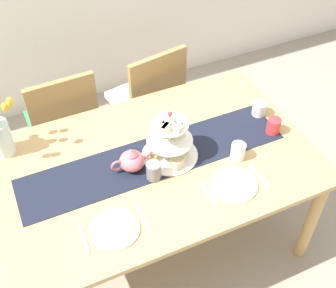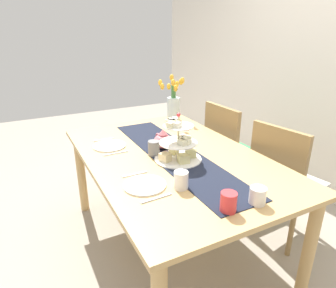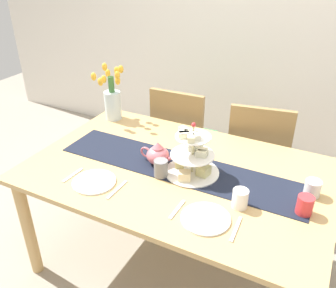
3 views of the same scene
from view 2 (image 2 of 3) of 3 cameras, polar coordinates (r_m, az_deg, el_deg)
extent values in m
plane|color=gray|center=(2.36, 0.63, -18.56)|extent=(8.00, 8.00, 0.00)
cube|color=tan|center=(1.98, 0.72, -2.52)|extent=(1.68, 1.07, 0.03)
cylinder|color=tan|center=(2.67, -16.20, -5.48)|extent=(0.07, 0.07, 0.70)
cylinder|color=tan|center=(2.95, 1.65, -1.91)|extent=(0.07, 0.07, 0.70)
cylinder|color=tan|center=(1.95, 25.24, -17.90)|extent=(0.07, 0.07, 0.70)
cylinder|color=olive|center=(2.88, 17.45, -6.72)|extent=(0.04, 0.04, 0.41)
cylinder|color=olive|center=(3.11, 12.70, -4.11)|extent=(0.04, 0.04, 0.41)
cylinder|color=olive|center=(2.66, 12.00, -8.72)|extent=(0.04, 0.04, 0.41)
cylinder|color=olive|center=(2.90, 7.34, -5.70)|extent=(0.04, 0.04, 0.41)
cube|color=#389356|center=(2.78, 12.75, -2.03)|extent=(0.44, 0.44, 0.05)
cube|color=olive|center=(2.57, 10.04, 2.22)|extent=(0.42, 0.05, 0.45)
cylinder|color=olive|center=(2.59, 26.71, -11.59)|extent=(0.04, 0.04, 0.41)
cylinder|color=olive|center=(2.73, 20.02, -8.76)|extent=(0.04, 0.04, 0.41)
cylinder|color=olive|center=(2.31, 22.45, -15.03)|extent=(0.04, 0.04, 0.41)
cylinder|color=olive|center=(2.47, 15.26, -11.57)|extent=(0.04, 0.04, 0.41)
cube|color=silver|center=(2.41, 21.85, -7.02)|extent=(0.49, 0.49, 0.05)
cube|color=olive|center=(2.15, 20.07, -2.75)|extent=(0.42, 0.11, 0.45)
cube|color=black|center=(1.98, 1.17, -1.97)|extent=(1.44, 0.31, 0.00)
cylinder|color=beige|center=(1.85, 1.96, 1.04)|extent=(0.01, 0.01, 0.28)
cylinder|color=white|center=(1.90, 1.91, -2.83)|extent=(0.30, 0.30, 0.01)
cylinder|color=white|center=(1.86, 1.95, 0.26)|extent=(0.24, 0.24, 0.01)
cylinder|color=white|center=(1.82, 2.00, 3.48)|extent=(0.19, 0.19, 0.01)
cube|color=beige|center=(1.84, 2.85, -2.81)|extent=(0.07, 0.08, 0.05)
cube|color=beige|center=(1.92, 4.34, -1.76)|extent=(0.08, 0.08, 0.05)
cube|color=#D8CA79|center=(1.97, 1.04, -1.23)|extent=(0.07, 0.07, 0.04)
cube|color=beige|center=(1.86, -0.54, -2.54)|extent=(0.08, 0.08, 0.05)
cube|color=beige|center=(1.81, 2.63, 0.29)|extent=(0.06, 0.04, 0.03)
cube|color=beige|center=(1.83, 3.44, 0.47)|extent=(0.07, 0.06, 0.03)
cube|color=silver|center=(1.87, 3.54, 1.01)|extent=(0.05, 0.06, 0.03)
cube|color=#ECE4C6|center=(1.89, 2.78, 1.25)|extent=(0.05, 0.06, 0.03)
cube|color=#E8E9C0|center=(1.87, 1.41, 4.55)|extent=(0.07, 0.05, 0.03)
cube|color=#F1E4BF|center=(1.84, 0.72, 4.30)|extent=(0.07, 0.06, 0.03)
cube|color=beige|center=(1.83, 0.42, 4.19)|extent=(0.07, 0.06, 0.03)
cube|color=beige|center=(1.78, 0.61, 3.72)|extent=(0.06, 0.07, 0.03)
cube|color=#ECE7C9|center=(1.78, 1.80, 3.72)|extent=(0.06, 0.07, 0.03)
sphere|color=red|center=(1.80, 2.03, 5.57)|extent=(0.02, 0.02, 0.02)
ellipsoid|color=#D66B75|center=(2.06, -0.95, 0.53)|extent=(0.13, 0.13, 0.10)
cone|color=#D66B75|center=(2.04, -0.96, 2.32)|extent=(0.06, 0.06, 0.04)
cylinder|color=#D66B75|center=(1.98, 0.21, -0.03)|extent=(0.07, 0.02, 0.06)
torus|color=#D66B75|center=(2.13, -1.91, 1.21)|extent=(0.07, 0.01, 0.07)
cylinder|color=silver|center=(2.71, 1.05, 6.73)|extent=(0.12, 0.12, 0.20)
cylinder|color=#3D7538|center=(2.67, 1.07, 9.87)|extent=(0.04, 0.04, 0.12)
ellipsoid|color=yellow|center=(2.59, 1.47, 10.58)|extent=(0.04, 0.04, 0.06)
ellipsoid|color=yellow|center=(2.64, 2.77, 11.98)|extent=(0.04, 0.04, 0.06)
ellipsoid|color=yellow|center=(2.69, 2.47, 11.75)|extent=(0.04, 0.04, 0.06)
ellipsoid|color=yellow|center=(2.76, 1.72, 11.36)|extent=(0.04, 0.04, 0.06)
ellipsoid|color=yellow|center=(2.69, 0.70, 12.58)|extent=(0.04, 0.04, 0.06)
ellipsoid|color=yellow|center=(2.68, 0.16, 10.90)|extent=(0.04, 0.04, 0.06)
ellipsoid|color=yellow|center=(2.67, -1.49, 11.61)|extent=(0.04, 0.04, 0.06)
ellipsoid|color=yellow|center=(2.61, -1.12, 10.89)|extent=(0.04, 0.04, 0.06)
ellipsoid|color=yellow|center=(2.54, 0.98, 11.62)|extent=(0.04, 0.04, 0.06)
cylinder|color=white|center=(1.50, 16.71, -9.41)|extent=(0.08, 0.08, 0.08)
cylinder|color=white|center=(2.15, -11.11, -0.33)|extent=(0.23, 0.23, 0.01)
cube|color=silver|center=(2.28, -12.17, 0.83)|extent=(0.02, 0.15, 0.01)
cube|color=silver|center=(2.02, -9.91, -1.74)|extent=(0.02, 0.17, 0.01)
cylinder|color=white|center=(1.61, -4.48, -7.79)|extent=(0.23, 0.23, 0.01)
cube|color=silver|center=(1.73, -6.38, -5.74)|extent=(0.02, 0.15, 0.01)
cube|color=silver|center=(1.50, -2.26, -10.29)|extent=(0.02, 0.17, 0.01)
cylinder|color=slate|center=(1.95, -2.71, -0.75)|extent=(0.08, 0.08, 0.09)
cylinder|color=white|center=(1.56, 2.50, -6.88)|extent=(0.08, 0.08, 0.09)
cylinder|color=red|center=(1.41, 11.45, -10.80)|extent=(0.08, 0.08, 0.09)
camera|label=1|loc=(2.45, -52.02, 36.39)|focal=47.07mm
camera|label=3|loc=(1.14, -71.67, 23.78)|focal=38.15mm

